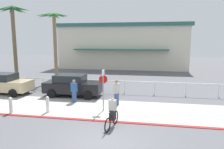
# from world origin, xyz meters

# --- Properties ---
(ground_plane) EXTENTS (80.00, 80.00, 0.00)m
(ground_plane) POSITION_xyz_m (0.00, 10.00, 0.00)
(ground_plane) COLOR #5B5B60
(sidewalk_strip) EXTENTS (44.00, 4.00, 0.02)m
(sidewalk_strip) POSITION_xyz_m (0.00, 4.20, 0.01)
(sidewalk_strip) COLOR beige
(sidewalk_strip) RESTS_ON ground
(curb_paint) EXTENTS (44.00, 0.24, 0.03)m
(curb_paint) POSITION_xyz_m (0.00, 2.20, 0.01)
(curb_paint) COLOR maroon
(curb_paint) RESTS_ON ground
(building_backdrop) EXTENTS (19.78, 13.08, 6.79)m
(building_backdrop) POSITION_xyz_m (-2.18, 27.83, 3.42)
(building_backdrop) COLOR beige
(building_backdrop) RESTS_ON ground
(rail_fence) EXTENTS (19.30, 0.08, 1.04)m
(rail_fence) POSITION_xyz_m (0.00, 8.50, 0.84)
(rail_fence) COLOR white
(rail_fence) RESTS_ON ground
(stop_sign_bike_lane) EXTENTS (0.52, 0.56, 2.56)m
(stop_sign_bike_lane) POSITION_xyz_m (-0.79, 3.87, 1.68)
(stop_sign_bike_lane) COLOR gray
(stop_sign_bike_lane) RESTS_ON ground
(bollard_1) EXTENTS (0.20, 0.20, 1.00)m
(bollard_1) POSITION_xyz_m (-4.02, 3.01, 0.52)
(bollard_1) COLOR white
(bollard_1) RESTS_ON ground
(bollard_2) EXTENTS (0.20, 0.20, 1.00)m
(bollard_2) POSITION_xyz_m (-6.10, 2.47, 0.52)
(bollard_2) COLOR white
(bollard_2) RESTS_ON ground
(palm_tree_1) EXTENTS (3.25, 3.60, 7.61)m
(palm_tree_1) POSITION_xyz_m (-11.15, 10.66, 5.79)
(palm_tree_1) COLOR brown
(palm_tree_1) RESTS_ON ground
(palm_tree_2) EXTENTS (3.52, 3.09, 7.13)m
(palm_tree_2) POSITION_xyz_m (-7.83, 12.48, 5.50)
(palm_tree_2) COLOR #846B4C
(palm_tree_2) RESTS_ON ground
(car_tan_0) EXTENTS (4.40, 2.02, 1.69)m
(car_tan_0) POSITION_xyz_m (-9.66, 6.58, 0.87)
(car_tan_0) COLOR tan
(car_tan_0) RESTS_ON ground
(car_black_1) EXTENTS (4.40, 2.02, 1.69)m
(car_black_1) POSITION_xyz_m (-3.89, 6.93, 0.87)
(car_black_1) COLOR black
(car_black_1) RESTS_ON ground
(cyclist_black_0) EXTENTS (0.42, 1.80, 1.50)m
(cyclist_black_0) POSITION_xyz_m (0.18, 1.54, 0.69)
(cyclist_black_0) COLOR black
(cyclist_black_0) RESTS_ON ground
(pedestrian_0) EXTENTS (0.42, 0.47, 1.74)m
(pedestrian_0) POSITION_xyz_m (-0.16, 5.13, 0.81)
(pedestrian_0) COLOR #384C7A
(pedestrian_0) RESTS_ON ground
(pedestrian_1) EXTENTS (0.47, 0.41, 1.61)m
(pedestrian_1) POSITION_xyz_m (-3.19, 5.32, 0.74)
(pedestrian_1) COLOR #384C7A
(pedestrian_1) RESTS_ON ground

